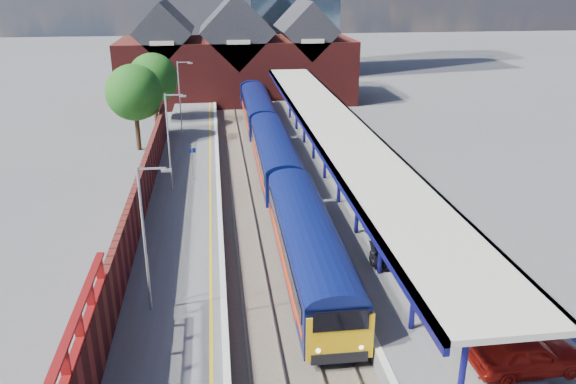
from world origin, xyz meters
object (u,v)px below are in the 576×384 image
object	(u,v)px
train	(265,128)
parked_car_dark	(408,256)
lamp_post_c	(170,136)
parked_car_blue	(402,223)
lamp_post_b	(147,232)
platform_sign	(192,158)
parked_car_red	(527,354)
parked_car_silver	(417,229)
lamp_post_d	(181,93)

from	to	relation	value
train	parked_car_dark	bearing A→B (deg)	-78.65
lamp_post_c	parked_car_blue	xyz separation A→B (m)	(14.04, -9.48, -3.34)
parked_car_dark	parked_car_blue	bearing A→B (deg)	-3.85
lamp_post_b	platform_sign	size ratio (longest dim) A/B	2.80
lamp_post_b	parked_car_blue	distance (m)	15.84
lamp_post_c	platform_sign	size ratio (longest dim) A/B	2.80
train	platform_sign	bearing A→B (deg)	-121.67
lamp_post_c	platform_sign	bearing A→B (deg)	55.74
parked_car_red	parked_car_silver	distance (m)	12.10
train	lamp_post_d	xyz separation A→B (m)	(-7.86, 3.48, 2.87)
parked_car_blue	lamp_post_b	bearing A→B (deg)	113.98
lamp_post_c	parked_car_blue	world-z (taller)	lamp_post_c
lamp_post_c	parked_car_dark	world-z (taller)	lamp_post_c
lamp_post_d	platform_sign	xyz separation A→B (m)	(1.36, -14.00, -2.30)
parked_car_blue	train	bearing A→B (deg)	14.78
parked_car_red	parked_car_silver	xyz separation A→B (m)	(-0.13, 12.09, -0.13)
parked_car_dark	train	bearing A→B (deg)	21.17
platform_sign	parked_car_blue	size ratio (longest dim) A/B	0.54
train	parked_car_blue	distance (m)	22.86
lamp_post_d	parked_car_dark	distance (m)	32.41
platform_sign	parked_car_silver	xyz separation A→B (m)	(13.37, -12.22, -1.08)
parked_car_red	parked_car_dark	distance (m)	9.03
parked_car_silver	train	bearing A→B (deg)	28.11
platform_sign	parked_car_dark	distance (m)	19.43
train	lamp_post_d	distance (m)	9.06
train	parked_car_silver	world-z (taller)	train
lamp_post_b	parked_car_red	distance (m)	16.47
train	platform_sign	size ratio (longest dim) A/B	26.37
train	parked_car_dark	distance (m)	26.51
train	lamp_post_b	size ratio (longest dim) A/B	9.42
lamp_post_c	parked_car_silver	bearing A→B (deg)	-34.76
parked_car_silver	lamp_post_c	bearing A→B (deg)	66.54
train	parked_car_red	size ratio (longest dim) A/B	15.07
lamp_post_b	lamp_post_d	xyz separation A→B (m)	(0.00, 32.00, 0.00)
lamp_post_d	parked_car_red	xyz separation A→B (m)	(14.86, -38.31, -3.25)
lamp_post_b	parked_car_silver	xyz separation A→B (m)	(14.73, 5.78, -3.38)
platform_sign	parked_car_red	world-z (taller)	platform_sign
lamp_post_c	platform_sign	xyz separation A→B (m)	(1.36, 2.00, -2.30)
parked_car_dark	lamp_post_d	bearing A→B (deg)	33.75
parked_car_red	train	bearing A→B (deg)	10.07
lamp_post_b	parked_car_dark	xyz separation A→B (m)	(13.07, 2.53, -3.40)
train	parked_car_silver	xyz separation A→B (m)	(6.87, -22.74, -0.51)
lamp_post_b	parked_car_silver	world-z (taller)	lamp_post_b
lamp_post_d	lamp_post_b	bearing A→B (deg)	-90.00
platform_sign	parked_car_blue	distance (m)	17.14
platform_sign	parked_car_dark	bearing A→B (deg)	-52.87
lamp_post_d	parked_car_blue	distance (m)	29.29
train	lamp_post_c	bearing A→B (deg)	-122.10
parked_car_silver	platform_sign	bearing A→B (deg)	58.86
lamp_post_b	lamp_post_d	bearing A→B (deg)	90.00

